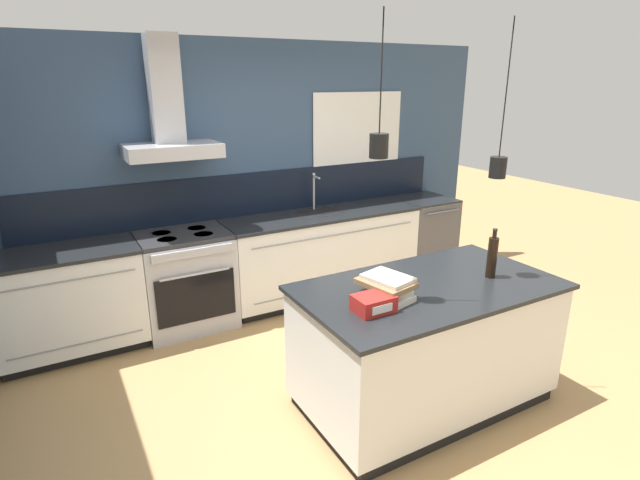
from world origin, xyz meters
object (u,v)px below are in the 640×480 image
at_px(oven_range, 187,280).
at_px(red_supply_box, 374,303).
at_px(book_stack, 387,287).
at_px(dishwasher, 421,235).
at_px(bottle_on_island, 492,257).

bearing_deg(oven_range, red_supply_box, -74.51).
xyz_separation_m(book_stack, red_supply_box, (-0.19, -0.12, -0.02)).
height_order(dishwasher, bottle_on_island, bottle_on_island).
bearing_deg(oven_range, bottle_on_island, -52.29).
bearing_deg(dishwasher, oven_range, -179.91).
height_order(oven_range, bottle_on_island, bottle_on_island).
xyz_separation_m(oven_range, dishwasher, (2.81, 0.00, 0.00)).
distance_m(book_stack, red_supply_box, 0.22).
xyz_separation_m(bottle_on_island, book_stack, (-0.84, 0.08, -0.08)).
height_order(book_stack, red_supply_box, book_stack).
bearing_deg(book_stack, red_supply_box, -147.46).
distance_m(oven_range, dishwasher, 2.81).
relative_size(bottle_on_island, red_supply_box, 1.50).
height_order(bottle_on_island, book_stack, bottle_on_island).
relative_size(dishwasher, book_stack, 2.41).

